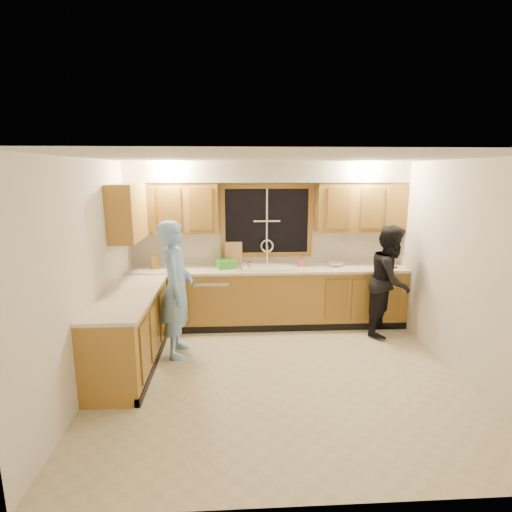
{
  "coord_description": "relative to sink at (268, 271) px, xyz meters",
  "views": [
    {
      "loc": [
        -0.52,
        -4.31,
        2.36
      ],
      "look_at": [
        -0.24,
        0.65,
        1.3
      ],
      "focal_mm": 28.0,
      "sensor_mm": 36.0,
      "label": 1
    }
  ],
  "objects": [
    {
      "name": "floor",
      "position": [
        0.0,
        -1.6,
        -0.86
      ],
      "size": [
        4.2,
        4.2,
        0.0
      ],
      "primitive_type": "plane",
      "color": "beige",
      "rests_on": "ground"
    },
    {
      "name": "ceiling",
      "position": [
        0.0,
        -1.6,
        1.64
      ],
      "size": [
        4.2,
        4.2,
        0.0
      ],
      "primitive_type": "plane",
      "rotation": [
        3.14,
        0.0,
        0.0
      ],
      "color": "silver"
    },
    {
      "name": "wall_back",
      "position": [
        0.0,
        0.3,
        0.39
      ],
      "size": [
        4.2,
        0.0,
        4.2
      ],
      "primitive_type": "plane",
      "rotation": [
        1.57,
        0.0,
        0.0
      ],
      "color": "silver",
      "rests_on": "ground"
    },
    {
      "name": "wall_left",
      "position": [
        -2.1,
        -1.6,
        0.39
      ],
      "size": [
        0.0,
        3.8,
        3.8
      ],
      "primitive_type": "plane",
      "rotation": [
        1.57,
        0.0,
        1.57
      ],
      "color": "silver",
      "rests_on": "ground"
    },
    {
      "name": "wall_right",
      "position": [
        2.1,
        -1.6,
        0.39
      ],
      "size": [
        0.0,
        3.8,
        3.8
      ],
      "primitive_type": "plane",
      "rotation": [
        1.57,
        0.0,
        -1.57
      ],
      "color": "silver",
      "rests_on": "ground"
    },
    {
      "name": "base_cabinets_back",
      "position": [
        0.0,
        -0.0,
        -0.42
      ],
      "size": [
        4.2,
        0.6,
        0.88
      ],
      "primitive_type": "cube",
      "color": "#AA7A31",
      "rests_on": "ground"
    },
    {
      "name": "base_cabinets_left",
      "position": [
        -1.8,
        -1.25,
        -0.42
      ],
      "size": [
        0.6,
        1.9,
        0.88
      ],
      "primitive_type": "cube",
      "color": "#AA7A31",
      "rests_on": "ground"
    },
    {
      "name": "countertop_back",
      "position": [
        0.0,
        -0.02,
        0.04
      ],
      "size": [
        4.2,
        0.63,
        0.04
      ],
      "primitive_type": "cube",
      "color": "#F2E5CB",
      "rests_on": "base_cabinets_back"
    },
    {
      "name": "countertop_left",
      "position": [
        -1.79,
        -1.25,
        0.04
      ],
      "size": [
        0.63,
        1.9,
        0.04
      ],
      "primitive_type": "cube",
      "color": "#F2E5CB",
      "rests_on": "base_cabinets_left"
    },
    {
      "name": "upper_cabinets_left",
      "position": [
        -1.43,
        0.13,
        0.96
      ],
      "size": [
        1.35,
        0.33,
        0.75
      ],
      "primitive_type": "cube",
      "color": "#AA7A31",
      "rests_on": "wall_back"
    },
    {
      "name": "upper_cabinets_right",
      "position": [
        1.43,
        0.13,
        0.96
      ],
      "size": [
        1.35,
        0.33,
        0.75
      ],
      "primitive_type": "cube",
      "color": "#AA7A31",
      "rests_on": "wall_back"
    },
    {
      "name": "upper_cabinets_return",
      "position": [
        -1.94,
        -0.48,
        0.96
      ],
      "size": [
        0.33,
        0.9,
        0.75
      ],
      "primitive_type": "cube",
      "color": "#AA7A31",
      "rests_on": "wall_left"
    },
    {
      "name": "soffit",
      "position": [
        0.0,
        0.12,
        1.49
      ],
      "size": [
        4.2,
        0.35,
        0.3
      ],
      "primitive_type": "cube",
      "color": "silver",
      "rests_on": "wall_back"
    },
    {
      "name": "window_frame",
      "position": [
        0.0,
        0.29,
        0.74
      ],
      "size": [
        1.44,
        0.03,
        1.14
      ],
      "color": "black",
      "rests_on": "wall_back"
    },
    {
      "name": "sink",
      "position": [
        0.0,
        0.0,
        0.0
      ],
      "size": [
        0.86,
        0.52,
        0.57
      ],
      "color": "white",
      "rests_on": "countertop_back"
    },
    {
      "name": "dishwasher",
      "position": [
        -0.85,
        -0.01,
        -0.45
      ],
      "size": [
        0.6,
        0.56,
        0.82
      ],
      "primitive_type": "cube",
      "color": "white",
      "rests_on": "floor"
    },
    {
      "name": "stove",
      "position": [
        -1.8,
        -1.82,
        -0.41
      ],
      "size": [
        0.58,
        0.75,
        0.9
      ],
      "primitive_type": "cube",
      "color": "white",
      "rests_on": "floor"
    },
    {
      "name": "man",
      "position": [
        -1.26,
        -0.96,
        0.02
      ],
      "size": [
        0.43,
        0.65,
        1.77
      ],
      "primitive_type": "imported",
      "rotation": [
        0.0,
        0.0,
        1.59
      ],
      "color": "#7AADE8",
      "rests_on": "floor"
    },
    {
      "name": "woman",
      "position": [
        1.75,
        -0.44,
        -0.06
      ],
      "size": [
        0.96,
        0.99,
        1.61
      ],
      "primitive_type": "imported",
      "rotation": [
        0.0,
        0.0,
        0.93
      ],
      "color": "black",
      "rests_on": "floor"
    },
    {
      "name": "knife_block",
      "position": [
        -1.71,
        0.02,
        0.16
      ],
      "size": [
        0.13,
        0.12,
        0.21
      ],
      "primitive_type": "cube",
      "rotation": [
        0.0,
        0.0,
        0.28
      ],
      "color": "olive",
      "rests_on": "countertop_back"
    },
    {
      "name": "cutting_board",
      "position": [
        -0.53,
        0.22,
        0.24
      ],
      "size": [
        0.27,
        0.1,
        0.36
      ],
      "primitive_type": "cube",
      "rotation": [
        -0.21,
        0.0,
        -0.02
      ],
      "color": "tan",
      "rests_on": "countertop_back"
    },
    {
      "name": "dish_crate",
      "position": [
        -0.65,
        0.02,
        0.12
      ],
      "size": [
        0.34,
        0.33,
        0.13
      ],
      "primitive_type": "cube",
      "rotation": [
        0.0,
        0.0,
        0.35
      ],
      "color": "green",
      "rests_on": "countertop_back"
    },
    {
      "name": "soap_bottle",
      "position": [
        0.51,
        0.05,
        0.14
      ],
      "size": [
        0.09,
        0.09,
        0.18
      ],
      "primitive_type": "imported",
      "rotation": [
        0.0,
        0.0,
        0.18
      ],
      "color": "#E9587F",
      "rests_on": "countertop_back"
    },
    {
      "name": "bowl",
      "position": [
        1.05,
        0.04,
        0.08
      ],
      "size": [
        0.23,
        0.23,
        0.06
      ],
      "primitive_type": "imported",
      "rotation": [
        0.0,
        0.0,
        0.04
      ],
      "color": "silver",
      "rests_on": "countertop_back"
    },
    {
      "name": "can_left",
      "position": [
        -0.42,
        -0.21,
        0.11
      ],
      "size": [
        0.08,
        0.08,
        0.11
      ],
      "primitive_type": "cylinder",
      "rotation": [
        0.0,
        0.0,
        0.36
      ],
      "color": "beige",
      "rests_on": "countertop_back"
    },
    {
      "name": "can_right",
      "position": [
        -0.29,
        -0.15,
        0.12
      ],
      "size": [
        0.08,
        0.08,
        0.12
      ],
      "primitive_type": "cylinder",
      "rotation": [
        0.0,
        0.0,
        -0.29
      ],
      "color": "beige",
      "rests_on": "countertop_back"
    }
  ]
}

